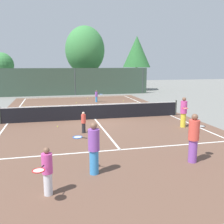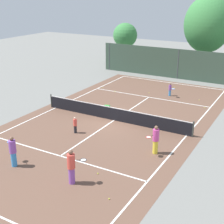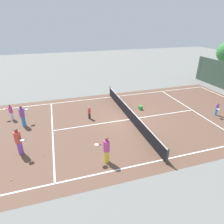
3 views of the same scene
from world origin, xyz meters
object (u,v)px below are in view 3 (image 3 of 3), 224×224
at_px(tennis_ball_3, 104,110).
at_px(tennis_ball_6, 171,97).
at_px(player_4, 19,141).
at_px(player_1, 89,113).
at_px(tennis_ball_0, 155,142).
at_px(tennis_ball_8, 44,155).
at_px(tennis_ball_4, 11,180).
at_px(tennis_ball_1, 199,106).
at_px(player_0, 217,109).
at_px(player_2, 106,149).
at_px(player_5, 11,112).
at_px(tennis_ball_10, 141,110).
at_px(player_3, 22,116).
at_px(tennis_ball_7, 168,92).
at_px(ball_crate, 140,108).

xyz_separation_m(tennis_ball_3, tennis_ball_6, (-0.97, 7.96, 0.00)).
bearing_deg(player_4, tennis_ball_6, 111.41).
distance_m(player_1, tennis_ball_0, 6.14).
distance_m(tennis_ball_6, tennis_ball_8, 14.77).
bearing_deg(player_4, tennis_ball_4, -6.75).
bearing_deg(tennis_ball_4, tennis_ball_1, 107.45).
bearing_deg(tennis_ball_0, player_0, 106.75).
distance_m(player_0, tennis_ball_6, 5.18).
bearing_deg(tennis_ball_1, tennis_ball_0, -59.48).
distance_m(player_2, player_5, 9.87).
xyz_separation_m(tennis_ball_0, tennis_ball_10, (-5.11, 1.21, 0.00)).
relative_size(player_3, player_5, 1.27).
distance_m(player_1, tennis_ball_4, 7.88).
bearing_deg(tennis_ball_4, tennis_ball_7, 122.05).
bearing_deg(tennis_ball_7, player_1, -68.59).
distance_m(ball_crate, tennis_ball_7, 6.26).
bearing_deg(tennis_ball_6, player_3, -82.41).
bearing_deg(player_5, tennis_ball_1, 81.89).
xyz_separation_m(player_3, tennis_ball_6, (-1.98, 14.85, -0.87)).
bearing_deg(tennis_ball_8, tennis_ball_3, 135.52).
bearing_deg(tennis_ball_7, tennis_ball_8, -59.78).
bearing_deg(tennis_ball_4, tennis_ball_3, 135.39).
bearing_deg(tennis_ball_4, player_5, -172.32).
height_order(player_3, tennis_ball_3, player_3).
bearing_deg(tennis_ball_1, tennis_ball_10, -99.12).
bearing_deg(tennis_ball_7, player_2, -46.35).
xyz_separation_m(tennis_ball_1, tennis_ball_8, (3.46, -14.57, 0.00)).
distance_m(player_1, player_2, 5.82).
xyz_separation_m(player_1, tennis_ball_1, (0.65, 10.83, -0.55)).
bearing_deg(tennis_ball_0, tennis_ball_8, -95.41).
relative_size(player_3, tennis_ball_8, 26.69).
distance_m(tennis_ball_3, tennis_ball_8, 7.63).
distance_m(player_0, tennis_ball_3, 10.20).
bearing_deg(player_5, tennis_ball_0, 56.83).
bearing_deg(tennis_ball_8, tennis_ball_7, 120.22).
bearing_deg(player_4, tennis_ball_10, 110.39).
bearing_deg(tennis_ball_8, player_4, -116.12).
bearing_deg(tennis_ball_1, player_4, -80.04).
relative_size(tennis_ball_3, tennis_ball_6, 1.00).
distance_m(player_4, tennis_ball_1, 16.19).
relative_size(player_1, tennis_ball_7, 17.29).
bearing_deg(tennis_ball_6, tennis_ball_7, 160.05).
relative_size(player_2, tennis_ball_6, 26.64).
relative_size(player_0, tennis_ball_6, 17.51).
distance_m(tennis_ball_3, tennis_ball_4, 9.94).
height_order(player_0, player_5, player_5).
distance_m(player_4, tennis_ball_4, 2.48).
bearing_deg(player_1, player_5, -105.76).
xyz_separation_m(player_4, tennis_ball_6, (-5.75, 14.66, -0.92)).
relative_size(player_0, tennis_ball_7, 17.51).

